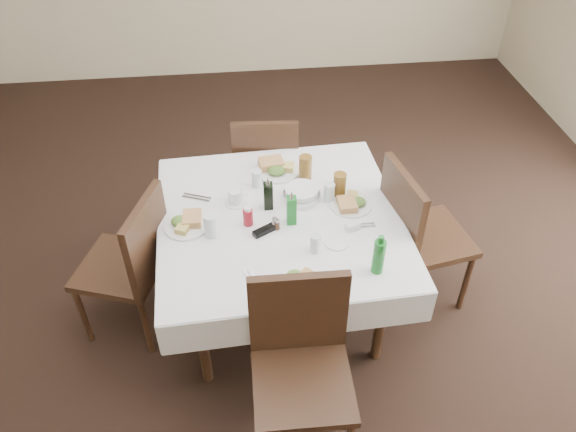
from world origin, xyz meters
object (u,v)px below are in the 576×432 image
object	(u,v)px
dining_table	(280,226)
oil_cruet_green	(291,209)
chair_east	(415,230)
water_w	(211,225)
water_s	(315,243)
chair_south	(300,356)
green_bottle	(379,256)
bread_basket	(302,194)
water_n	(257,179)
ketchup_bottle	(248,216)
coffee_mug	(236,197)
oil_cruet_dark	(268,195)
chair_north	(266,164)
chair_west	(134,259)
water_e	(329,192)

from	to	relation	value
dining_table	oil_cruet_green	size ratio (longest dim) A/B	6.39
chair_east	water_w	bearing A→B (deg)	-175.79
water_s	chair_south	bearing A→B (deg)	-105.32
chair_east	green_bottle	xyz separation A→B (m)	(-0.37, -0.47, 0.28)
green_bottle	bread_basket	bearing A→B (deg)	115.65
water_n	water_w	world-z (taller)	water_w
water_w	ketchup_bottle	world-z (taller)	water_w
water_n	oil_cruet_green	xyz separation A→B (m)	(0.17, -0.37, 0.04)
bread_basket	coffee_mug	bearing A→B (deg)	179.93
chair_east	coffee_mug	world-z (taller)	chair_east
oil_cruet_dark	ketchup_bottle	bearing A→B (deg)	-133.29
water_s	chair_north	bearing A→B (deg)	98.76
bread_basket	water_s	bearing A→B (deg)	-88.44
chair_south	water_w	size ratio (longest dim) A/B	7.20
chair_east	bread_basket	world-z (taller)	chair_east
bread_basket	green_bottle	xyz separation A→B (m)	(0.31, -0.65, 0.07)
green_bottle	water_s	bearing A→B (deg)	148.29
water_w	chair_east	bearing A→B (deg)	4.21
chair_east	oil_cruet_green	distance (m)	0.82
dining_table	ketchup_bottle	distance (m)	0.23
chair_west	coffee_mug	bearing A→B (deg)	19.96
oil_cruet_dark	oil_cruet_green	xyz separation A→B (m)	(0.12, -0.15, 0.00)
chair_east	chair_west	size ratio (longest dim) A/B	1.03
chair_east	oil_cruet_green	bearing A→B (deg)	-177.45
chair_south	bread_basket	bearing A→B (deg)	82.29
oil_cruet_green	water_w	bearing A→B (deg)	-173.00
bread_basket	dining_table	bearing A→B (deg)	-133.42
water_w	chair_south	bearing A→B (deg)	-61.09
oil_cruet_green	chair_west	bearing A→B (deg)	-179.40
water_w	coffee_mug	size ratio (longest dim) A/B	1.08
chair_west	coffee_mug	world-z (taller)	chair_west
water_s	coffee_mug	bearing A→B (deg)	131.49
dining_table	water_w	world-z (taller)	water_w
water_e	coffee_mug	bearing A→B (deg)	176.12
ketchup_bottle	coffee_mug	world-z (taller)	ketchup_bottle
dining_table	chair_west	bearing A→B (deg)	-175.69
water_e	water_w	distance (m)	0.75
chair_north	water_e	xyz separation A→B (m)	(0.33, -0.73, 0.27)
chair_west	water_n	world-z (taller)	chair_west
oil_cruet_green	ketchup_bottle	xyz separation A→B (m)	(-0.25, 0.01, -0.04)
water_s	oil_cruet_dark	bearing A→B (deg)	118.95
bread_basket	chair_south	bearing A→B (deg)	-97.71
chair_north	oil_cruet_green	world-z (taller)	oil_cruet_green
bread_basket	oil_cruet_green	distance (m)	0.24
water_n	chair_south	bearing A→B (deg)	-83.91
oil_cruet_green	coffee_mug	world-z (taller)	oil_cruet_green
chair_east	oil_cruet_green	size ratio (longest dim) A/B	4.47
chair_west	green_bottle	xyz separation A→B (m)	(1.33, -0.43, 0.30)
water_s	green_bottle	size ratio (longest dim) A/B	0.46
water_w	water_e	bearing A→B (deg)	18.22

